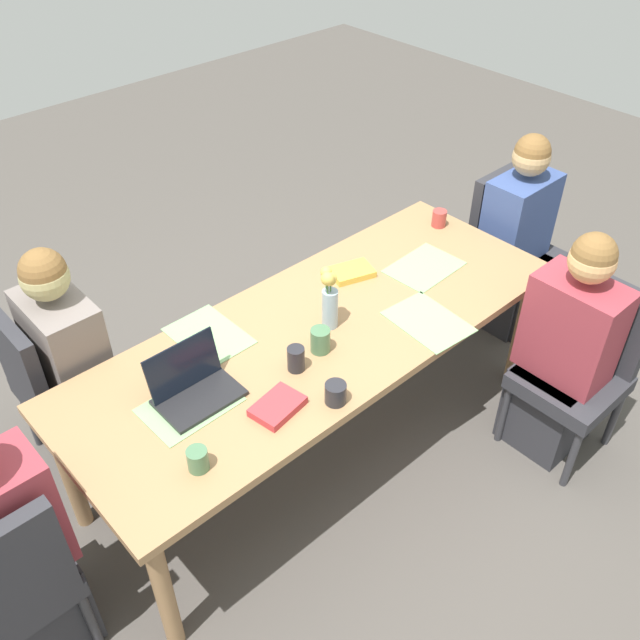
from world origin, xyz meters
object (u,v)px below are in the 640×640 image
person_far_left_mid (75,375)px  person_head_right_left_far (513,245)px  laptop_head_left_left_near (194,388)px  coffee_mug_far_left (320,340)px  coffee_mug_near_right (296,359)px  book_blue_cover (278,406)px  chair_head_left_left_near (4,586)px  chair_head_right_left_far (508,240)px  book_red_cover (352,272)px  coffee_mug_centre_left (198,459)px  coffee_mug_centre_right (439,218)px  person_near_right_near (563,358)px  dining_table (320,341)px  chair_near_right_near (582,361)px  coffee_mug_near_left (336,393)px  flower_vase (329,297)px  chair_far_left_mid (55,380)px  person_head_left_left_near (10,556)px

person_far_left_mid → person_head_right_left_far: bearing=-16.6°
laptop_head_left_left_near → coffee_mug_far_left: bearing=-13.8°
coffee_mug_near_right → book_blue_cover: (-0.20, -0.13, -0.04)m
chair_head_left_left_near → laptop_head_left_left_near: 0.93m
chair_head_right_left_far → book_red_cover: chair_head_right_left_far is taller
coffee_mug_centre_left → coffee_mug_centre_right: 1.95m
person_head_right_left_far → person_near_right_near: 0.96m
chair_head_right_left_far → coffee_mug_far_left: 1.68m
dining_table → chair_near_right_near: bearing=-40.2°
person_near_right_near → coffee_mug_near_left: bearing=161.9°
flower_vase → coffee_mug_near_left: flower_vase is taller
coffee_mug_near_right → book_blue_cover: bearing=-148.3°
coffee_mug_centre_right → coffee_mug_far_left: coffee_mug_far_left is taller
chair_far_left_mid → chair_head_right_left_far: bearing=-15.4°
chair_head_left_left_near → chair_far_left_mid: bearing=54.6°
laptop_head_left_left_near → coffee_mug_far_left: (0.55, -0.13, 0.01)m
person_head_left_left_near → flower_vase: bearing=-0.6°
person_head_left_left_near → book_red_cover: size_ratio=5.97×
chair_head_right_left_far → laptop_head_left_left_near: bearing=-179.1°
dining_table → coffee_mug_centre_right: (1.05, 0.21, 0.12)m
dining_table → coffee_mug_centre_left: bearing=-161.6°
chair_near_right_near → book_red_cover: size_ratio=4.50×
person_head_right_left_far → person_near_right_near: bearing=-130.9°
coffee_mug_near_left → person_head_left_left_near: bearing=162.9°
coffee_mug_centre_right → flower_vase: bearing=-167.7°
person_head_right_left_far → coffee_mug_far_left: bearing=-176.6°
person_near_right_near → person_far_left_mid: bearing=140.5°
chair_head_left_left_near → coffee_mug_centre_right: chair_head_left_left_near is taller
chair_head_left_left_near → coffee_mug_centre_left: (0.69, -0.21, 0.28)m
flower_vase → coffee_mug_near_left: size_ratio=3.36×
coffee_mug_near_right → coffee_mug_centre_right: size_ratio=1.22×
chair_far_left_mid → coffee_mug_centre_right: size_ratio=10.04×
chair_far_left_mid → book_blue_cover: 1.14m
flower_vase → coffee_mug_far_left: size_ratio=2.72×
person_head_right_left_far → coffee_mug_near_right: 1.76m
coffee_mug_far_left → person_head_right_left_far: bearing=3.4°
laptop_head_left_left_near → person_far_left_mid: bearing=108.8°
chair_near_right_near → coffee_mug_centre_left: size_ratio=10.03×
person_far_left_mid → chair_head_right_left_far: 2.50m
chair_far_left_mid → laptop_head_left_left_near: size_ratio=2.81×
person_head_left_left_near → laptop_head_left_left_near: bearing=1.7°
coffee_mug_near_right → person_head_right_left_far: bearing=3.7°
dining_table → coffee_mug_near_left: size_ratio=26.77×
flower_vase → laptop_head_left_left_near: size_ratio=0.93×
book_red_cover → dining_table: bearing=-135.2°
flower_vase → coffee_mug_centre_left: bearing=-163.2°
coffee_mug_centre_left → book_red_cover: coffee_mug_centre_left is taller
coffee_mug_far_left → book_blue_cover: 0.38m
chair_head_left_left_near → person_near_right_near: 2.48m
person_far_left_mid → coffee_mug_centre_left: bearing=-88.1°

